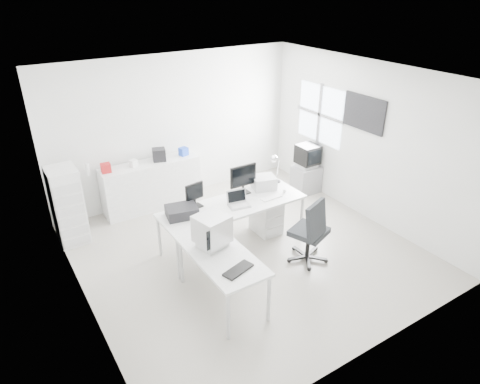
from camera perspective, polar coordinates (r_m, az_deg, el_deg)
floor at (r=7.02m, az=0.88°, el=-7.93°), size 5.00×5.00×0.01m
ceiling at (r=5.89m, az=1.08°, el=15.05°), size 5.00×5.00×0.01m
back_wall at (r=8.39m, az=-8.55°, el=8.44°), size 5.00×0.02×2.80m
left_wall at (r=5.51m, az=-21.35°, el=-3.36°), size 0.02×5.00×2.80m
right_wall at (r=7.89m, az=16.43°, el=6.44°), size 0.02×5.00×2.80m
window at (r=8.60m, az=10.60°, el=10.14°), size 0.02×1.20×1.10m
wall_picture at (r=7.78m, az=16.21°, el=10.08°), size 0.04×0.90×0.60m
main_desk at (r=7.00m, az=-0.90°, el=-4.37°), size 2.40×0.80×0.75m
side_desk at (r=5.87m, az=-2.36°, el=-11.38°), size 0.70×1.40×0.75m
drawer_pedestal at (r=7.41m, az=3.52°, el=-3.19°), size 0.40×0.50×0.60m
inkjet_printer at (r=6.51m, az=-7.78°, el=-2.59°), size 0.52×0.44×0.16m
lcd_monitor_small at (r=6.69m, az=-6.08°, el=-0.51°), size 0.34×0.23×0.40m
lcd_monitor_large at (r=7.06m, az=0.42°, el=1.66°), size 0.48×0.20×0.50m
laptop at (r=6.71m, az=-0.12°, el=-1.07°), size 0.39×0.40×0.22m
white_keyboard at (r=7.03m, az=4.24°, el=-0.75°), size 0.38×0.13×0.02m
white_mouse at (r=7.22m, az=5.93°, el=0.15°), size 0.06×0.06×0.06m
laser_printer at (r=7.30m, az=3.19°, el=1.28°), size 0.46×0.42×0.22m
desk_lamp at (r=7.50m, az=5.04°, el=2.91°), size 0.19×0.19×0.45m
crt_monitor at (r=5.71m, az=-3.74°, el=-5.45°), size 0.43×0.43×0.41m
black_keyboard at (r=5.36m, az=-0.25°, el=-10.35°), size 0.44×0.27×0.03m
office_chair at (r=6.62m, az=9.20°, el=-4.85°), size 0.84×0.84×1.13m
tv_cabinet at (r=8.88m, az=8.78°, el=1.69°), size 0.51×0.42×0.56m
crt_tv at (r=8.68m, az=9.01°, el=4.72°), size 0.50×0.48×0.45m
sideboard at (r=8.27m, az=-11.69°, el=0.89°), size 1.85×0.46×0.92m
clutter_box_a at (r=7.85m, az=-17.46°, el=3.08°), size 0.18×0.16×0.16m
clutter_box_b at (r=7.98m, az=-14.02°, el=3.76°), size 0.15×0.14×0.12m
clutter_box_c at (r=8.11m, az=-10.75°, el=4.91°), size 0.28×0.27×0.23m
clutter_box_d at (r=8.30m, az=-7.54°, el=5.38°), size 0.18×0.17×0.15m
clutter_bottle at (r=7.81m, az=-19.66°, el=2.85°), size 0.07×0.07×0.22m
filing_cabinet at (r=7.52m, az=-22.00°, el=-1.72°), size 0.46×0.55×1.31m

